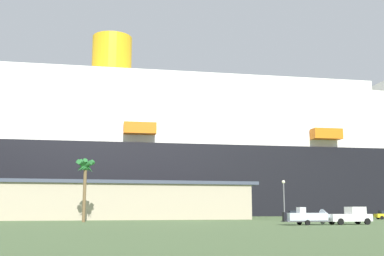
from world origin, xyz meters
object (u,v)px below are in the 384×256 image
Objects in this scene: palm_tree at (85,170)px; street_lamp at (284,193)px; parked_car_white_van at (297,214)px; small_boat_on_trailer at (310,217)px; pickup_truck at (350,216)px; cruise_ship at (221,159)px.

street_lamp is at bearing 7.49° from palm_tree.
small_boat_on_trailer is at bearing -107.34° from parked_car_white_van.
pickup_truck is at bearing -98.34° from parked_car_white_van.
street_lamp is 14.60m from parked_car_white_van.
parked_car_white_van is at bearing 23.34° from palm_tree.
palm_tree is (-28.51, 16.04, 6.73)m from small_boat_on_trailer.
cruise_ship is 27.05× the size of palm_tree.
cruise_ship reaches higher than parked_car_white_van.
cruise_ship reaches higher than pickup_truck.
parked_car_white_van is (5.47, -45.64, -15.09)m from cruise_ship.
pickup_truck reaches higher than parked_car_white_van.
parked_car_white_van is (38.74, 16.72, -6.86)m from palm_tree.
parked_car_white_van is (6.65, 12.50, -3.60)m from street_lamp.
cruise_ship is 43.69× the size of pickup_truck.
cruise_ship is 79.96m from small_boat_on_trailer.
small_boat_on_trailer is (-5.53, -0.71, -0.08)m from pickup_truck.
palm_tree is at bearing -118.08° from cruise_ship.
palm_tree reaches higher than parked_car_white_van.
cruise_ship is at bearing 90.57° from pickup_truck.
street_lamp is (32.09, 4.22, -3.26)m from palm_tree.
palm_tree is (-33.26, -62.36, -8.22)m from cruise_ship.
pickup_truck is at bearing 7.36° from small_boat_on_trailer.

